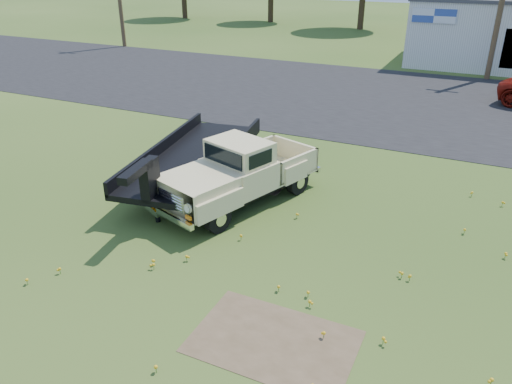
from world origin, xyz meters
TOP-DOWN VIEW (x-y plane):
  - ground at (0.00, 0.00)m, footprint 140.00×140.00m
  - asphalt_lot at (0.00, 15.00)m, footprint 90.00×14.00m
  - dirt_patch_a at (1.50, -3.00)m, footprint 3.00×2.00m
  - dirt_patch_b at (-2.00, 3.50)m, footprint 2.20×1.60m
  - vintage_pickup_truck at (-1.68, 1.89)m, footprint 3.60×5.58m
  - flatbed_trailer at (-3.58, 2.54)m, footprint 3.47×7.37m

SIDE VIEW (x-z plane):
  - ground at x=0.00m, z-range 0.00..0.00m
  - asphalt_lot at x=0.00m, z-range -0.01..0.01m
  - dirt_patch_a at x=1.50m, z-range -0.01..0.01m
  - dirt_patch_b at x=-2.00m, z-range -0.01..0.01m
  - vintage_pickup_truck at x=-1.68m, z-range 0.00..1.89m
  - flatbed_trailer at x=-3.58m, z-range 0.00..1.93m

